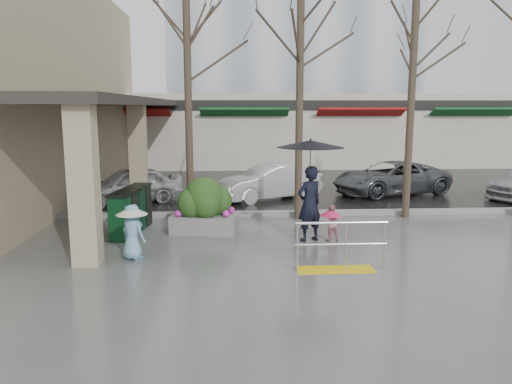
{
  "coord_description": "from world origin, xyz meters",
  "views": [
    {
      "loc": [
        -0.92,
        -10.96,
        3.33
      ],
      "look_at": [
        -0.22,
        0.84,
        1.3
      ],
      "focal_mm": 35.0,
      "sensor_mm": 36.0,
      "label": 1
    }
  ],
  "objects": [
    {
      "name": "car_c",
      "position": [
        5.34,
        7.6,
        0.63
      ],
      "size": [
        4.96,
        3.41,
        1.26
      ],
      "primitive_type": "imported",
      "rotation": [
        0.0,
        0.0,
        -1.25
      ],
      "color": "#505357",
      "rests_on": "ground"
    },
    {
      "name": "storefront_row",
      "position": [
        2.0,
        17.97,
        2.01
      ],
      "size": [
        34.0,
        6.74,
        4.0
      ],
      "color": "beige",
      "rests_on": "ground"
    },
    {
      "name": "ground",
      "position": [
        0.0,
        0.0,
        0.0
      ],
      "size": [
        120.0,
        120.0,
        0.0
      ],
      "primitive_type": "plane",
      "color": "#51514F",
      "rests_on": "ground"
    },
    {
      "name": "pillar_front",
      "position": [
        -3.9,
        -0.5,
        1.75
      ],
      "size": [
        0.55,
        0.55,
        3.5
      ],
      "primitive_type": "cube",
      "color": "tan",
      "rests_on": "ground"
    },
    {
      "name": "planter",
      "position": [
        -1.52,
        2.08,
        0.72
      ],
      "size": [
        1.86,
        1.16,
        1.51
      ],
      "rotation": [
        0.0,
        0.0,
        -0.18
      ],
      "color": "slate",
      "rests_on": "ground"
    },
    {
      "name": "street_asphalt",
      "position": [
        0.0,
        22.0,
        0.01
      ],
      "size": [
        120.0,
        36.0,
        0.01
      ],
      "primitive_type": "cube",
      "color": "black",
      "rests_on": "ground"
    },
    {
      "name": "pillar_back",
      "position": [
        -3.9,
        6.0,
        1.75
      ],
      "size": [
        0.55,
        0.55,
        3.5
      ],
      "primitive_type": "cube",
      "color": "tan",
      "rests_on": "ground"
    },
    {
      "name": "tree_west",
      "position": [
        -2.0,
        3.6,
        5.08
      ],
      "size": [
        3.2,
        3.2,
        6.8
      ],
      "color": "#382B21",
      "rests_on": "ground"
    },
    {
      "name": "car_b",
      "position": [
        0.6,
        6.78,
        0.63
      ],
      "size": [
        4.03,
        2.85,
        1.26
      ],
      "primitive_type": "imported",
      "rotation": [
        0.0,
        0.0,
        -1.13
      ],
      "color": "silver",
      "rests_on": "ground"
    },
    {
      "name": "near_building",
      "position": [
        -9.0,
        8.0,
        4.0
      ],
      "size": [
        6.0,
        18.0,
        8.0
      ],
      "primitive_type": "cube",
      "color": "tan",
      "rests_on": "ground"
    },
    {
      "name": "car_a",
      "position": [
        -4.33,
        6.33,
        0.63
      ],
      "size": [
        3.98,
        2.96,
        1.26
      ],
      "primitive_type": "imported",
      "rotation": [
        0.0,
        0.0,
        -1.12
      ],
      "color": "#B5B6BB",
      "rests_on": "ground"
    },
    {
      "name": "tree_mideast",
      "position": [
        4.5,
        3.6,
        4.86
      ],
      "size": [
        3.2,
        3.2,
        6.5
      ],
      "color": "#382B21",
      "rests_on": "ground"
    },
    {
      "name": "curb",
      "position": [
        0.0,
        4.0,
        0.07
      ],
      "size": [
        120.0,
        0.3,
        0.15
      ],
      "primitive_type": "cube",
      "color": "gray",
      "rests_on": "ground"
    },
    {
      "name": "news_boxes",
      "position": [
        -3.47,
        2.2,
        0.6
      ],
      "size": [
        0.81,
        2.19,
        1.19
      ],
      "rotation": [
        0.0,
        0.0,
        -0.16
      ],
      "color": "#0D3B1C",
      "rests_on": "ground"
    },
    {
      "name": "canopy_slab",
      "position": [
        -4.8,
        8.0,
        3.62
      ],
      "size": [
        2.8,
        18.0,
        0.25
      ],
      "primitive_type": "cube",
      "color": "#2D2823",
      "rests_on": "pillar_front"
    },
    {
      "name": "child_blue",
      "position": [
        -3.0,
        -0.2,
        0.73
      ],
      "size": [
        0.72,
        0.69,
        1.24
      ],
      "rotation": [
        0.0,
        0.0,
        2.54
      ],
      "color": "#76ADD2",
      "rests_on": "ground"
    },
    {
      "name": "tree_midwest",
      "position": [
        1.2,
        3.6,
        5.23
      ],
      "size": [
        3.2,
        3.2,
        7.0
      ],
      "color": "#382B21",
      "rests_on": "ground"
    },
    {
      "name": "handrail",
      "position": [
        1.36,
        -1.2,
        0.38
      ],
      "size": [
        1.9,
        0.5,
        1.03
      ],
      "color": "yellow",
      "rests_on": "ground"
    },
    {
      "name": "child_pink",
      "position": [
        1.66,
        1.07,
        0.53
      ],
      "size": [
        0.55,
        0.55,
        0.92
      ],
      "rotation": [
        0.0,
        0.0,
        3.26
      ],
      "color": "#CB7C8B",
      "rests_on": "ground"
    },
    {
      "name": "woman",
      "position": [
        1.12,
        1.1,
        1.63
      ],
      "size": [
        1.68,
        1.68,
        2.57
      ],
      "rotation": [
        0.0,
        0.0,
        3.61
      ],
      "color": "black",
      "rests_on": "ground"
    }
  ]
}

